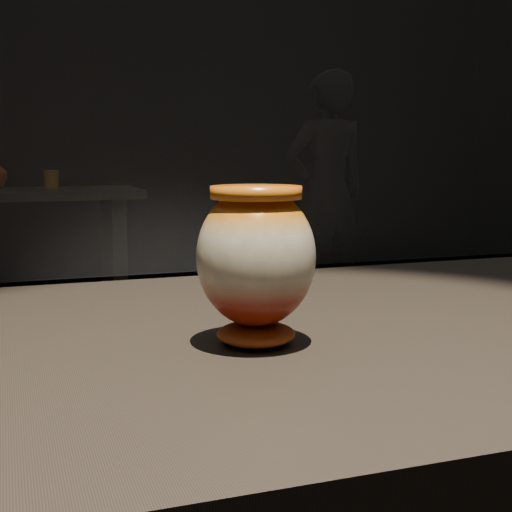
# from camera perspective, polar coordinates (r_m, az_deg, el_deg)

# --- Properties ---
(main_vase) EXTENTS (0.16, 0.16, 0.18)m
(main_vase) POSITION_cam_1_polar(r_m,az_deg,el_deg) (0.80, -0.00, -0.23)
(main_vase) COLOR maroon
(main_vase) RESTS_ON display_plinth
(back_vase_right) EXTENTS (0.08, 0.08, 0.11)m
(back_vase_right) POSITION_cam_1_polar(r_m,az_deg,el_deg) (4.25, -16.04, 5.89)
(back_vase_right) COLOR #A06117
(back_vase_right) RESTS_ON back_shelf
(visitor) EXTENTS (0.62, 0.42, 1.65)m
(visitor) POSITION_cam_1_polar(r_m,az_deg,el_deg) (4.92, 5.66, 5.01)
(visitor) COLOR black
(visitor) RESTS_ON ground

